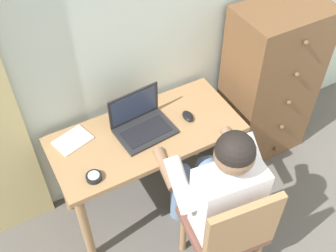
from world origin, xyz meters
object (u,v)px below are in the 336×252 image
object	(u,v)px
laptop	(141,123)
desk	(147,145)
chair	(229,230)
dresser	(269,84)
desk_clock	(94,177)
person_seated	(216,186)
computer_mouse	(188,116)
notebook_pad	(73,140)

from	to	relation	value
laptop	desk	bearing A→B (deg)	-82.58
chair	laptop	size ratio (longest dim) A/B	2.49
dresser	desk_clock	size ratio (longest dim) A/B	13.77
chair	laptop	distance (m)	0.81
desk	chair	bearing A→B (deg)	-77.45
dresser	desk_clock	distance (m)	1.47
person_seated	laptop	xyz separation A→B (m)	(-0.18, 0.56, 0.08)
desk	chair	size ratio (longest dim) A/B	1.31
desk_clock	laptop	bearing A→B (deg)	28.30
laptop	computer_mouse	distance (m)	0.30
notebook_pad	desk	bearing A→B (deg)	-36.30
notebook_pad	desk_clock	bearing A→B (deg)	-105.08
computer_mouse	desk_clock	distance (m)	0.71
computer_mouse	desk_clock	bearing A→B (deg)	-161.92
chair	person_seated	size ratio (longest dim) A/B	0.74
dresser	computer_mouse	distance (m)	0.76
dresser	person_seated	world-z (taller)	dresser
laptop	notebook_pad	world-z (taller)	laptop
desk	person_seated	world-z (taller)	person_seated
dresser	chair	xyz separation A→B (m)	(-0.88, -0.78, -0.11)
desk	dresser	size ratio (longest dim) A/B	0.95
chair	laptop	bearing A→B (deg)	102.25
chair	desk_clock	world-z (taller)	chair
chair	desk_clock	bearing A→B (deg)	136.58
person_seated	dresser	bearing A→B (deg)	34.95
chair	desk_clock	size ratio (longest dim) A/B	9.98
chair	computer_mouse	size ratio (longest dim) A/B	8.99
person_seated	laptop	size ratio (longest dim) A/B	3.37
person_seated	laptop	bearing A→B (deg)	107.83
chair	notebook_pad	world-z (taller)	chair
chair	notebook_pad	distance (m)	1.05
dresser	chair	distance (m)	1.18
laptop	desk_clock	xyz separation A→B (m)	(-0.40, -0.22, -0.04)
desk_clock	notebook_pad	bearing A→B (deg)	91.55
dresser	person_seated	xyz separation A→B (m)	(-0.86, -0.60, 0.07)
desk	computer_mouse	distance (m)	0.32
desk	desk_clock	world-z (taller)	desk_clock
chair	laptop	xyz separation A→B (m)	(-0.16, 0.75, 0.27)
chair	person_seated	xyz separation A→B (m)	(0.02, 0.18, 0.18)
desk	desk_clock	distance (m)	0.46
desk	notebook_pad	xyz separation A→B (m)	(-0.41, 0.15, 0.12)
person_seated	computer_mouse	xyz separation A→B (m)	(0.11, 0.51, 0.05)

